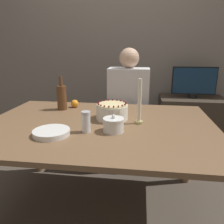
{
  "coord_description": "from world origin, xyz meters",
  "views": [
    {
      "loc": [
        0.28,
        -1.39,
        1.23
      ],
      "look_at": [
        0.08,
        0.11,
        0.78
      ],
      "focal_mm": 35.0,
      "sensor_mm": 36.0,
      "label": 1
    }
  ],
  "objects_px": {
    "cake": "(112,111)",
    "tv_monitor": "(194,82)",
    "candle": "(139,106)",
    "sugar_shaker": "(86,122)",
    "bottle": "(62,97)",
    "person_man_blue_shirt": "(128,117)",
    "sugar_bowl": "(114,125)"
  },
  "relations": [
    {
      "from": "sugar_bowl",
      "to": "person_man_blue_shirt",
      "type": "bearing_deg",
      "value": 87.53
    },
    {
      "from": "candle",
      "to": "bottle",
      "type": "height_order",
      "value": "candle"
    },
    {
      "from": "tv_monitor",
      "to": "candle",
      "type": "bearing_deg",
      "value": -118.41
    },
    {
      "from": "cake",
      "to": "tv_monitor",
      "type": "bearing_deg",
      "value": 52.44
    },
    {
      "from": "candle",
      "to": "person_man_blue_shirt",
      "type": "distance_m",
      "value": 0.8
    },
    {
      "from": "candle",
      "to": "bottle",
      "type": "relative_size",
      "value": 1.11
    },
    {
      "from": "cake",
      "to": "person_man_blue_shirt",
      "type": "height_order",
      "value": "person_man_blue_shirt"
    },
    {
      "from": "cake",
      "to": "sugar_shaker",
      "type": "height_order",
      "value": "sugar_shaker"
    },
    {
      "from": "sugar_shaker",
      "to": "bottle",
      "type": "relative_size",
      "value": 0.48
    },
    {
      "from": "sugar_shaker",
      "to": "bottle",
      "type": "bearing_deg",
      "value": 124.33
    },
    {
      "from": "bottle",
      "to": "person_man_blue_shirt",
      "type": "bearing_deg",
      "value": 40.64
    },
    {
      "from": "cake",
      "to": "sugar_bowl",
      "type": "bearing_deg",
      "value": -80.33
    },
    {
      "from": "cake",
      "to": "tv_monitor",
      "type": "height_order",
      "value": "tv_monitor"
    },
    {
      "from": "sugar_bowl",
      "to": "sugar_shaker",
      "type": "bearing_deg",
      "value": -169.3
    },
    {
      "from": "sugar_shaker",
      "to": "tv_monitor",
      "type": "bearing_deg",
      "value": 54.96
    },
    {
      "from": "candle",
      "to": "bottle",
      "type": "bearing_deg",
      "value": 157.09
    },
    {
      "from": "sugar_shaker",
      "to": "sugar_bowl",
      "type": "bearing_deg",
      "value": 10.7
    },
    {
      "from": "sugar_bowl",
      "to": "tv_monitor",
      "type": "distance_m",
      "value": 1.48
    },
    {
      "from": "cake",
      "to": "sugar_bowl",
      "type": "relative_size",
      "value": 1.73
    },
    {
      "from": "sugar_shaker",
      "to": "person_man_blue_shirt",
      "type": "xyz_separation_m",
      "value": [
        0.2,
        0.93,
        -0.26
      ]
    },
    {
      "from": "tv_monitor",
      "to": "sugar_shaker",
      "type": "bearing_deg",
      "value": -125.04
    },
    {
      "from": "cake",
      "to": "candle",
      "type": "relative_size",
      "value": 0.74
    },
    {
      "from": "sugar_shaker",
      "to": "candle",
      "type": "relative_size",
      "value": 0.43
    },
    {
      "from": "bottle",
      "to": "tv_monitor",
      "type": "height_order",
      "value": "tv_monitor"
    },
    {
      "from": "bottle",
      "to": "sugar_bowl",
      "type": "bearing_deg",
      "value": -42.22
    },
    {
      "from": "sugar_shaker",
      "to": "person_man_blue_shirt",
      "type": "relative_size",
      "value": 0.11
    },
    {
      "from": "sugar_bowl",
      "to": "bottle",
      "type": "relative_size",
      "value": 0.47
    },
    {
      "from": "cake",
      "to": "sugar_shaker",
      "type": "bearing_deg",
      "value": -114.16
    },
    {
      "from": "sugar_bowl",
      "to": "person_man_blue_shirt",
      "type": "relative_size",
      "value": 0.11
    },
    {
      "from": "sugar_bowl",
      "to": "bottle",
      "type": "xyz_separation_m",
      "value": [
        -0.49,
        0.44,
        0.06
      ]
    },
    {
      "from": "candle",
      "to": "sugar_shaker",
      "type": "bearing_deg",
      "value": -147.47
    },
    {
      "from": "sugar_bowl",
      "to": "candle",
      "type": "height_order",
      "value": "candle"
    }
  ]
}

